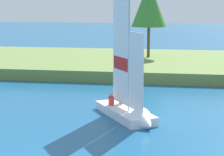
% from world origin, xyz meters
% --- Properties ---
extents(shore_bank, '(80.00, 14.80, 0.83)m').
position_xyz_m(shore_bank, '(0.00, 24.39, 0.41)').
color(shore_bank, olive).
rests_on(shore_bank, ground).
extents(shoreline_tree_midleft, '(3.04, 3.04, 6.61)m').
position_xyz_m(shoreline_tree_midleft, '(2.45, 25.42, 5.45)').
color(shoreline_tree_midleft, brown).
rests_on(shoreline_tree_midleft, shore_bank).
extents(sailboat, '(3.82, 4.87, 6.80)m').
position_xyz_m(sailboat, '(3.08, 7.72, 0.52)').
color(sailboat, white).
rests_on(sailboat, ground).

